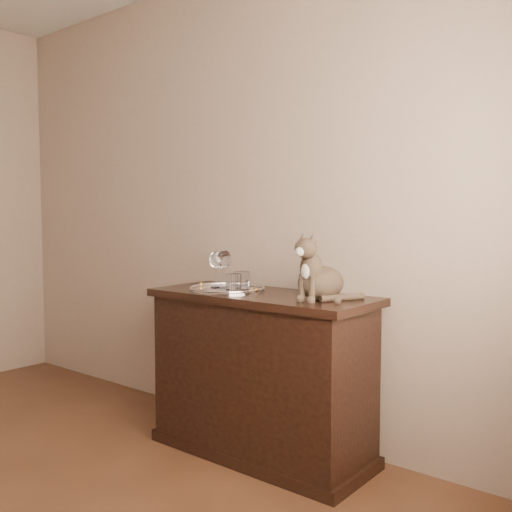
{
  "coord_description": "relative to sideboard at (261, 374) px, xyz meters",
  "views": [
    {
      "loc": [
        2.41,
        -0.34,
        1.24
      ],
      "look_at": [
        0.56,
        1.95,
        1.04
      ],
      "focal_mm": 40.0,
      "sensor_mm": 36.0,
      "label": 1
    }
  ],
  "objects": [
    {
      "name": "wall_back",
      "position": [
        -0.6,
        0.31,
        0.93
      ],
      "size": [
        4.0,
        0.1,
        2.7
      ],
      "primitive_type": "cube",
      "color": "#C5AC94",
      "rests_on": "ground"
    },
    {
      "name": "wall_right",
      "position": [
        1.4,
        -1.94,
        0.93
      ],
      "size": [
        0.1,
        4.5,
        2.7
      ],
      "primitive_type": "cube",
      "color": "#C5AC94",
      "rests_on": "ground"
    },
    {
      "name": "sideboard",
      "position": [
        0.0,
        0.0,
        0.0
      ],
      "size": [
        1.2,
        0.5,
        0.85
      ],
      "primitive_type": null,
      "color": "black",
      "rests_on": "ground"
    },
    {
      "name": "tray",
      "position": [
        -0.21,
        -0.03,
        0.43
      ],
      "size": [
        0.4,
        0.4,
        0.01
      ],
      "primitive_type": "cylinder",
      "color": "white",
      "rests_on": "sideboard"
    },
    {
      "name": "wine_glass_a",
      "position": [
        -0.32,
        0.05,
        0.52
      ],
      "size": [
        0.07,
        0.07,
        0.18
      ],
      "primitive_type": null,
      "color": "silver",
      "rests_on": "tray"
    },
    {
      "name": "wine_glass_c",
      "position": [
        -0.29,
        -0.02,
        0.53
      ],
      "size": [
        0.08,
        0.08,
        0.2
      ],
      "primitive_type": null,
      "color": "silver",
      "rests_on": "tray"
    },
    {
      "name": "wine_glass_d",
      "position": [
        -0.26,
        -0.0,
        0.54
      ],
      "size": [
        0.08,
        0.08,
        0.21
      ],
      "primitive_type": null,
      "color": "white",
      "rests_on": "tray"
    },
    {
      "name": "tumbler_a",
      "position": [
        -0.11,
        -0.09,
        0.48
      ],
      "size": [
        0.08,
        0.08,
        0.09
      ],
      "primitive_type": "cylinder",
      "color": "silver",
      "rests_on": "tray"
    },
    {
      "name": "tumbler_c",
      "position": [
        -0.12,
        -0.01,
        0.48
      ],
      "size": [
        0.09,
        0.09,
        0.1
      ],
      "primitive_type": "cylinder",
      "color": "silver",
      "rests_on": "tray"
    },
    {
      "name": "cat",
      "position": [
        0.36,
        0.0,
        0.58
      ],
      "size": [
        0.33,
        0.31,
        0.32
      ],
      "primitive_type": null,
      "rotation": [
        0.0,
        0.0,
        -0.04
      ],
      "color": "brown",
      "rests_on": "sideboard"
    }
  ]
}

